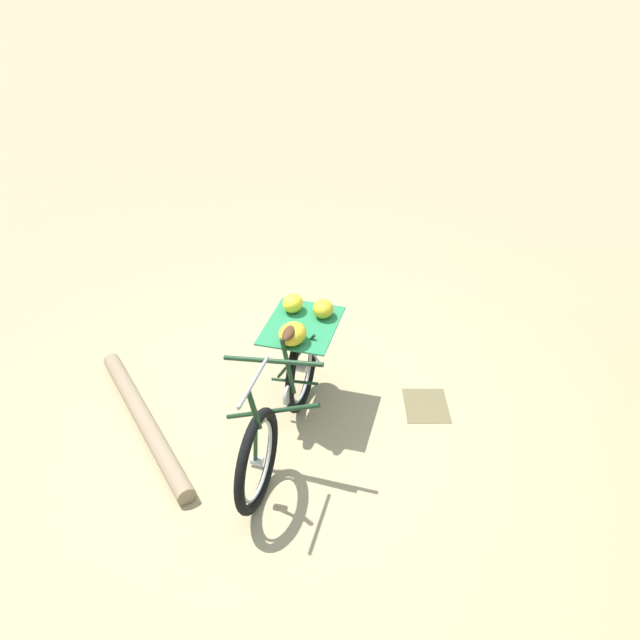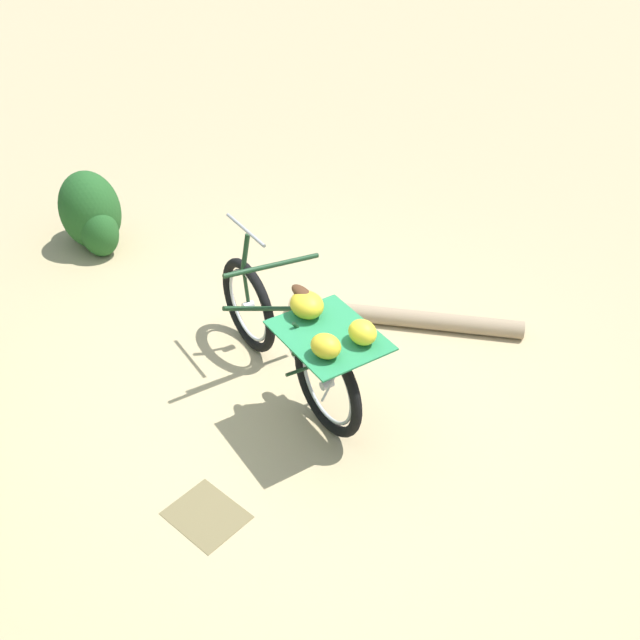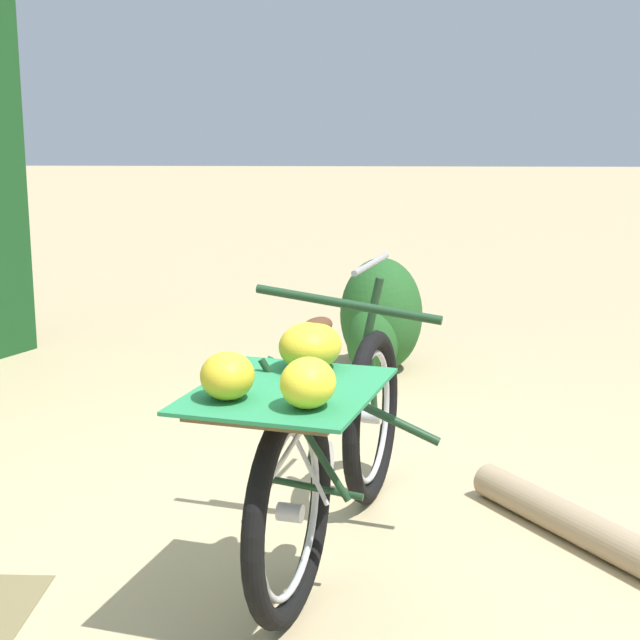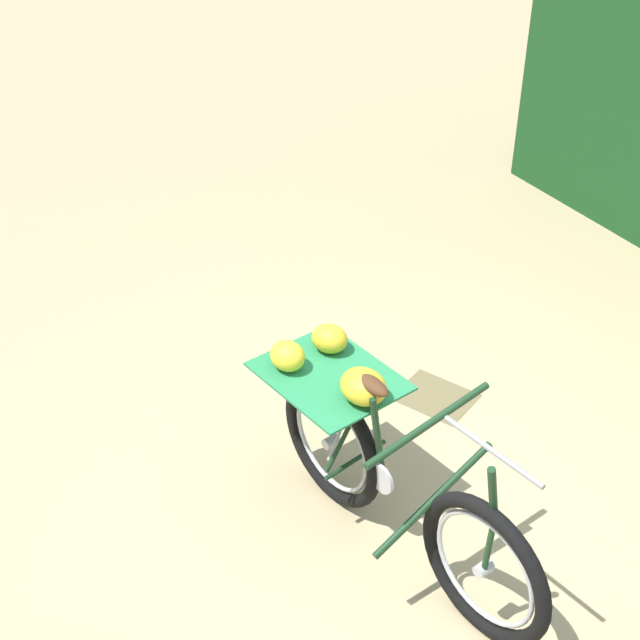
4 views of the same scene
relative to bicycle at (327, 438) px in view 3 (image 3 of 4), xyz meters
The scene contains 3 objects.
ground_plane 0.52m from the bicycle, 99.71° to the right, with size 60.00×60.00×0.00m, color tan.
bicycle is the anchor object (origin of this frame).
shrub_cluster 2.79m from the bicycle, behind, with size 0.77×0.53×0.73m.
Camera 3 is at (3.27, 0.31, 1.59)m, focal length 53.67 mm.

